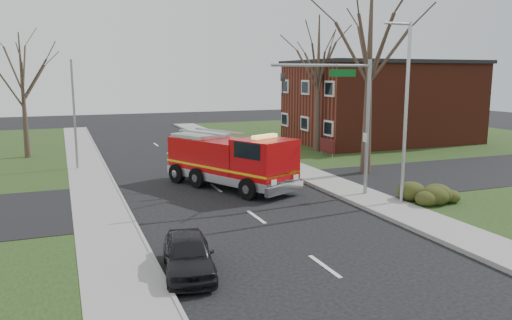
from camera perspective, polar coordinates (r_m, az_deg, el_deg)
name	(u,v)px	position (r m, az deg, el deg)	size (l,w,h in m)	color
ground	(256,217)	(21.66, 0.04, -6.56)	(120.00, 120.00, 0.00)	black
sidewalk_right	(377,202)	(24.52, 13.70, -4.71)	(2.40, 80.00, 0.15)	gray
sidewalk_left	(107,232)	(20.31, -16.63, -7.89)	(2.40, 80.00, 0.15)	gray
brick_building	(381,102)	(45.91, 14.12, 6.47)	(15.40, 10.40, 7.25)	maroon
health_center_sign	(327,146)	(37.00, 8.12, 1.60)	(0.12, 2.00, 1.40)	#4F1213
hedge_corner	(440,191)	(25.35, 20.25, -3.40)	(2.80, 2.00, 0.90)	#2D3513
bare_tree_near	(370,51)	(30.60, 12.87, 12.03)	(6.00, 6.00, 12.00)	#33251E
bare_tree_far	(318,69)	(39.06, 7.14, 10.30)	(5.25, 5.25, 10.50)	#33251E
bare_tree_left	(22,82)	(39.42, -25.17, 8.11)	(4.50, 4.50, 9.00)	#33251E
traffic_signal_mast	(346,103)	(24.50, 10.21, 6.39)	(5.29, 0.18, 6.80)	gray
streetlight_pole	(405,108)	(23.97, 16.67, 5.69)	(1.48, 0.16, 8.40)	#B7BABF
utility_pole_far	(74,116)	(33.45, -20.05, 4.76)	(0.14, 0.14, 7.00)	gray
fire_engine	(231,162)	(26.93, -2.83, -0.25)	(5.65, 8.08, 3.10)	#B0080B
parked_car_maroon	(188,254)	(15.78, -7.75, -10.60)	(1.49, 3.70, 1.26)	black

